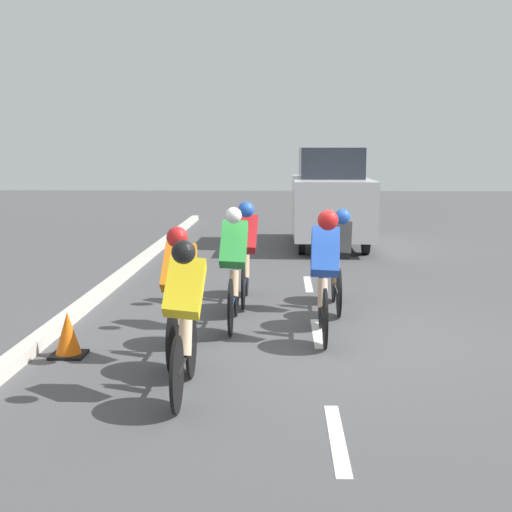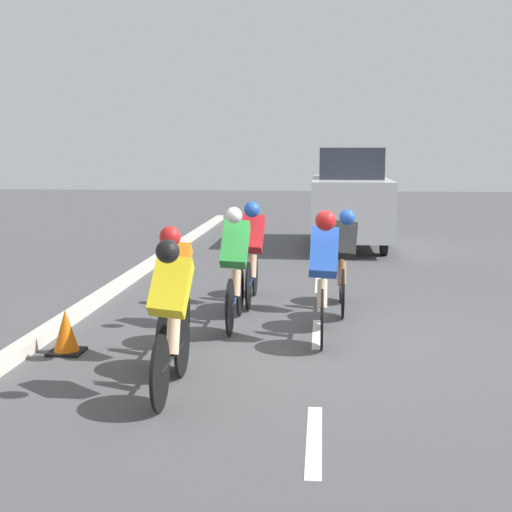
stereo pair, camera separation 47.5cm
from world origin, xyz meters
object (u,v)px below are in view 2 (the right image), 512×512
Objects in this scene: cyclist_green at (235,265)px; cyclist_yellow at (171,314)px; support_car at (350,198)px; cyclist_orange at (174,289)px; cyclist_red at (252,249)px; cyclist_black at (344,258)px; traffic_cone at (66,332)px; cyclist_blue at (323,271)px.

cyclist_yellow is at bearing 84.21° from cyclist_green.
cyclist_yellow is 0.38× the size of support_car.
cyclist_orange is at bearing 72.04° from cyclist_green.
cyclist_orange is at bearing 79.03° from cyclist_red.
cyclist_yellow is 1.14m from cyclist_orange.
cyclist_green is (-0.26, -2.60, 0.03)m from cyclist_yellow.
cyclist_red is at bearing -17.49° from cyclist_black.
traffic_cone is at bearing 57.16° from cyclist_red.
cyclist_blue reaches higher than traffic_cone.
cyclist_blue is 1.01× the size of cyclist_red.
cyclist_orange is (0.48, 1.47, -0.03)m from cyclist_green.
support_car reaches higher than cyclist_black.
cyclist_yellow is 1.96m from traffic_cone.
cyclist_red reaches higher than cyclist_yellow.
cyclist_black is 1.69m from cyclist_green.
cyclist_green is at bearing -27.16° from cyclist_blue.
cyclist_red is 3.34m from traffic_cone.
traffic_cone is at bearing 16.13° from cyclist_blue.
traffic_cone is (1.23, -0.09, -0.53)m from cyclist_orange.
cyclist_orange is at bearing 29.82° from cyclist_blue.
cyclist_black reaches higher than traffic_cone.
traffic_cone is (1.78, 2.77, -0.56)m from cyclist_red.
cyclist_yellow reaches higher than cyclist_black.
cyclist_black is 6.74m from support_car.
cyclist_black is at bearing -127.22° from cyclist_orange.
cyclist_yellow reaches higher than cyclist_orange.
cyclist_blue is (-1.37, -2.03, 0.06)m from cyclist_yellow.
cyclist_red reaches higher than cyclist_orange.
cyclist_blue is 2.98m from traffic_cone.
cyclist_yellow is 0.94× the size of cyclist_green.
cyclist_blue is at bearing 85.84° from support_car.
traffic_cone is at bearing 69.39° from support_car.
cyclist_green is at bearing 86.82° from cyclist_red.
cyclist_red is (-0.34, -3.98, 0.03)m from cyclist_yellow.
cyclist_red is (1.30, -0.41, 0.04)m from cyclist_black.
cyclist_orange is 1.02× the size of cyclist_red.
cyclist_yellow is 3.93m from cyclist_black.
cyclist_black is 3.40× the size of traffic_cone.
cyclist_yellow is at bearing 85.12° from cyclist_red.
traffic_cone is at bearing 38.92° from cyclist_green.
traffic_cone is (1.71, 1.38, -0.55)m from cyclist_green.
support_car is at bearing -103.39° from cyclist_orange.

